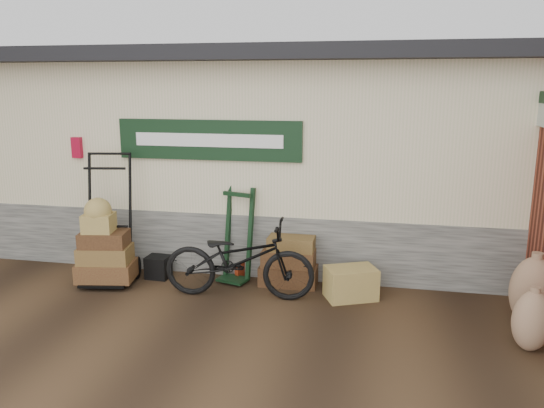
% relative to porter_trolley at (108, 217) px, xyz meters
% --- Properties ---
extents(ground, '(80.00, 80.00, 0.00)m').
position_rel_porter_trolley_xyz_m(ground, '(1.62, -0.48, -0.91)').
color(ground, black).
rests_on(ground, ground).
extents(station_building, '(14.40, 4.10, 3.20)m').
position_rel_porter_trolley_xyz_m(station_building, '(1.61, 2.25, 0.71)').
color(station_building, '#4C4C47').
rests_on(station_building, ground).
extents(porter_trolley, '(1.01, 0.83, 1.82)m').
position_rel_porter_trolley_xyz_m(porter_trolley, '(0.00, 0.00, 0.00)').
color(porter_trolley, black).
rests_on(porter_trolley, ground).
extents(green_barrow, '(0.57, 0.52, 1.31)m').
position_rel_porter_trolley_xyz_m(green_barrow, '(1.74, 0.37, -0.25)').
color(green_barrow, black).
rests_on(green_barrow, ground).
extents(suitcase_stack, '(0.78, 0.50, 0.69)m').
position_rel_porter_trolley_xyz_m(suitcase_stack, '(2.48, 0.37, -0.56)').
color(suitcase_stack, '#3C2313').
rests_on(suitcase_stack, ground).
extents(wicker_hamper, '(0.74, 0.63, 0.41)m').
position_rel_porter_trolley_xyz_m(wicker_hamper, '(3.34, 0.01, -0.70)').
color(wicker_hamper, olive).
rests_on(wicker_hamper, ground).
extents(black_trunk, '(0.33, 0.29, 0.32)m').
position_rel_porter_trolley_xyz_m(black_trunk, '(0.61, 0.20, -0.75)').
color(black_trunk, black).
rests_on(black_trunk, ground).
extents(bicycle, '(0.80, 1.99, 1.13)m').
position_rel_porter_trolley_xyz_m(bicycle, '(1.93, -0.24, -0.34)').
color(bicycle, black).
rests_on(bicycle, ground).
extents(burlap_sack_left, '(0.61, 0.56, 0.83)m').
position_rel_porter_trolley_xyz_m(burlap_sack_left, '(5.40, -0.39, -0.50)').
color(burlap_sack_left, '#876348').
rests_on(burlap_sack_left, ground).
extents(burlap_sack_right, '(0.49, 0.45, 0.66)m').
position_rel_porter_trolley_xyz_m(burlap_sack_right, '(5.24, -1.00, -0.58)').
color(burlap_sack_right, '#876348').
rests_on(burlap_sack_right, ground).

